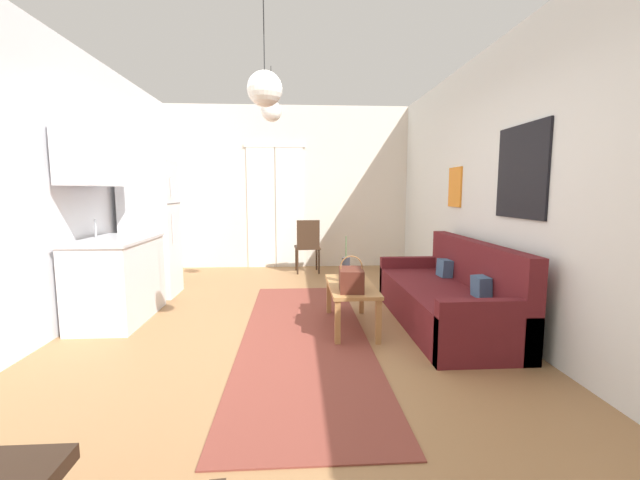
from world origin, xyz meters
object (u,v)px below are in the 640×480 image
accent_chair (308,244)px  couch (450,299)px  pendant_lamp_far (272,111)px  coffee_table (351,290)px  handbag (351,279)px  bamboo_vase (346,270)px  pendant_lamp_near (265,89)px  refrigerator (151,229)px

accent_chair → couch: bearing=113.1°
accent_chair → pendant_lamp_far: bearing=69.0°
coffee_table → handbag: handbag is taller
bamboo_vase → pendant_lamp_far: pendant_lamp_far is taller
handbag → pendant_lamp_far: 2.43m
coffee_table → accent_chair: (-0.35, 2.75, 0.12)m
coffee_table → pendant_lamp_near: pendant_lamp_near is taller
coffee_table → bamboo_vase: (-0.04, 0.11, 0.19)m
pendant_lamp_near → pendant_lamp_far: 2.07m
coffee_table → pendant_lamp_near: size_ratio=1.13×
couch → pendant_lamp_far: pendant_lamp_far is taller
coffee_table → pendant_lamp_far: size_ratio=1.53×
coffee_table → refrigerator: bearing=149.8°
refrigerator → handbag: bearing=-34.8°
coffee_table → bamboo_vase: bamboo_vase is taller
pendant_lamp_near → refrigerator: bearing=126.0°
coffee_table → accent_chair: bearing=97.3°
coffee_table → refrigerator: 2.89m
couch → handbag: size_ratio=6.11×
refrigerator → accent_chair: refrigerator is taller
bamboo_vase → pendant_lamp_far: 2.22m
refrigerator → accent_chair: bearing=32.2°
bamboo_vase → pendant_lamp_far: size_ratio=0.72×
coffee_table → refrigerator: size_ratio=0.57×
bamboo_vase → refrigerator: 2.77m
couch → bamboo_vase: size_ratio=4.46×
handbag → pendant_lamp_near: bearing=-139.4°
couch → refrigerator: size_ratio=1.21×
refrigerator → pendant_lamp_near: pendant_lamp_near is taller
coffee_table → bamboo_vase: 0.23m
accent_chair → pendant_lamp_near: (-0.42, -3.64, 1.62)m
handbag → accent_chair: 3.02m
couch → refrigerator: bearing=158.1°
accent_chair → pendant_lamp_far: pendant_lamp_far is taller
accent_chair → handbag: bearing=92.2°
handbag → refrigerator: size_ratio=0.20×
couch → coffee_table: (-1.04, -0.02, 0.11)m
handbag → accent_chair: accent_chair is taller
pendant_lamp_far → refrigerator: bearing=170.7°
bamboo_vase → handbag: 0.36m
pendant_lamp_far → accent_chair: bearing=72.9°
pendant_lamp_near → pendant_lamp_far: same height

